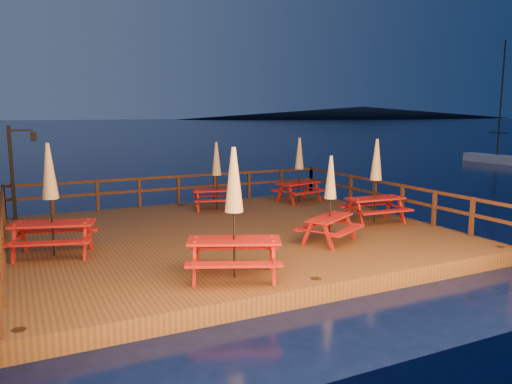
% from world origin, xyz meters
% --- Properties ---
extents(ground, '(500.00, 500.00, 0.00)m').
position_xyz_m(ground, '(0.00, 0.00, 0.00)').
color(ground, black).
rests_on(ground, ground).
extents(deck, '(12.00, 10.00, 0.40)m').
position_xyz_m(deck, '(0.00, 0.00, 0.20)').
color(deck, '#4F3419').
rests_on(deck, ground).
extents(deck_piles, '(11.44, 9.44, 1.40)m').
position_xyz_m(deck_piles, '(0.00, 0.00, -0.30)').
color(deck_piles, '#331810').
rests_on(deck_piles, ground).
extents(railing, '(11.80, 9.75, 1.10)m').
position_xyz_m(railing, '(0.00, 1.78, 1.16)').
color(railing, '#331810').
rests_on(railing, deck).
extents(lamp_post, '(0.85, 0.18, 3.00)m').
position_xyz_m(lamp_post, '(-5.39, 4.55, 2.20)').
color(lamp_post, black).
rests_on(lamp_post, deck).
extents(headland_right, '(230.40, 86.40, 7.00)m').
position_xyz_m(headland_right, '(185.00, 230.00, 3.50)').
color(headland_right, black).
rests_on(headland_right, ground).
extents(sailboat, '(1.13, 6.18, 9.17)m').
position_xyz_m(sailboat, '(27.30, 12.25, 0.30)').
color(sailboat, silver).
rests_on(sailboat, ground).
extents(picnic_table_0, '(1.93, 1.63, 2.61)m').
position_xyz_m(picnic_table_0, '(4.57, -0.88, 1.76)').
color(picnic_table_0, maroon).
rests_on(picnic_table_0, deck).
extents(picnic_table_1, '(1.97, 1.76, 2.39)m').
position_xyz_m(picnic_table_1, '(0.92, 3.26, 1.64)').
color(picnic_table_1, maroon).
rests_on(picnic_table_1, deck).
extents(picnic_table_2, '(2.38, 2.21, 2.73)m').
position_xyz_m(picnic_table_2, '(-1.50, -3.79, 1.82)').
color(picnic_table_2, maroon).
rests_on(picnic_table_2, deck).
extents(picnic_table_3, '(2.01, 1.78, 2.46)m').
position_xyz_m(picnic_table_3, '(4.35, 3.35, 1.68)').
color(picnic_table_3, maroon).
rests_on(picnic_table_3, deck).
extents(picnic_table_4, '(2.05, 1.95, 2.30)m').
position_xyz_m(picnic_table_4, '(1.92, -2.28, 1.60)').
color(picnic_table_4, maroon).
rests_on(picnic_table_4, deck).
extents(picnic_table_5, '(2.27, 2.05, 2.71)m').
position_xyz_m(picnic_table_5, '(-4.75, -0.40, 1.81)').
color(picnic_table_5, maroon).
rests_on(picnic_table_5, deck).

